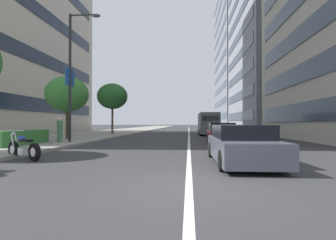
# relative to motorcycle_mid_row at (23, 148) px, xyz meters

# --- Properties ---
(ground_plane) EXTENTS (400.00, 400.00, 0.00)m
(ground_plane) POSITION_rel_motorcycle_mid_row_xyz_m (-3.61, -6.35, -0.43)
(ground_plane) COLOR #303033
(sidewalk_right_plaza) EXTENTS (160.00, 8.58, 0.15)m
(sidewalk_right_plaza) POSITION_rel_motorcycle_mid_row_xyz_m (26.39, 4.74, -0.35)
(sidewalk_right_plaza) COLOR gray
(sidewalk_right_plaza) RESTS_ON ground
(lane_centre_stripe) EXTENTS (110.00, 0.16, 0.01)m
(lane_centre_stripe) POSITION_rel_motorcycle_mid_row_xyz_m (31.39, -6.35, -0.42)
(lane_centre_stripe) COLOR silver
(lane_centre_stripe) RESTS_ON ground
(motorcycle_mid_row) EXTENTS (1.19, 2.02, 1.11)m
(motorcycle_mid_row) POSITION_rel_motorcycle_mid_row_xyz_m (0.00, 0.00, 0.00)
(motorcycle_mid_row) COLOR black
(motorcycle_mid_row) RESTS_ON ground
(car_mid_block_traffic) EXTENTS (4.66, 1.99, 1.33)m
(car_mid_block_traffic) POSITION_rel_motorcycle_mid_row_xyz_m (-0.20, -8.16, 0.22)
(car_mid_block_traffic) COLOR #4C515B
(car_mid_block_traffic) RESTS_ON ground
(car_far_down_avenue) EXTENTS (4.64, 1.87, 1.42)m
(car_far_down_avenue) POSITION_rel_motorcycle_mid_row_xyz_m (8.36, -8.58, 0.23)
(car_far_down_avenue) COLOR maroon
(car_far_down_avenue) RESTS_ON ground
(delivery_van_ahead) EXTENTS (5.74, 2.20, 2.55)m
(delivery_van_ahead) POSITION_rel_motorcycle_mid_row_xyz_m (19.91, -8.56, 0.94)
(delivery_van_ahead) COLOR #4C5156
(delivery_van_ahead) RESTS_ON ground
(street_lamp_with_banners) EXTENTS (1.26, 2.19, 8.63)m
(street_lamp_with_banners) POSITION_rel_motorcycle_mid_row_xyz_m (7.03, 1.35, 4.80)
(street_lamp_with_banners) COLOR #232326
(street_lamp_with_banners) RESTS_ON sidewalk_right_plaza
(clipped_hedge_bed) EXTENTS (4.12, 1.10, 0.83)m
(clipped_hedge_bed) POSITION_rel_motorcycle_mid_row_xyz_m (4.53, 3.39, 0.14)
(clipped_hedge_bed) COLOR #337033
(clipped_hedge_bed) RESTS_ON sidewalk_right_plaza
(street_tree_far_plaza) EXTENTS (3.26, 3.26, 4.92)m
(street_tree_far_plaza) POSITION_rel_motorcycle_mid_row_xyz_m (9.69, 3.17, 3.25)
(street_tree_far_plaza) COLOR #473323
(street_tree_far_plaza) RESTS_ON sidewalk_right_plaza
(street_tree_mid_sidewalk) EXTENTS (3.50, 3.50, 5.85)m
(street_tree_mid_sidewalk) POSITION_rel_motorcycle_mid_row_xyz_m (19.18, 2.52, 4.08)
(street_tree_mid_sidewalk) COLOR #473323
(street_tree_mid_sidewalk) RESTS_ON sidewalk_right_plaza
(pedestrian_on_plaza) EXTENTS (0.46, 0.47, 1.63)m
(pedestrian_on_plaza) POSITION_rel_motorcycle_mid_row_xyz_m (6.39, 1.98, 0.54)
(pedestrian_on_plaza) COLOR #3F724C
(pedestrian_on_plaza) RESTS_ON sidewalk_right_plaza
(office_tower_far_left_down_avenue) EXTENTS (23.23, 21.45, 32.78)m
(office_tower_far_left_down_avenue) POSITION_rel_motorcycle_mid_row_xyz_m (35.93, -25.82, 15.96)
(office_tower_far_left_down_avenue) COLOR gray
(office_tower_far_left_down_avenue) RESTS_ON ground
(office_tower_near_left) EXTENTS (29.36, 14.96, 40.65)m
(office_tower_near_left) POSITION_rel_motorcycle_mid_row_xyz_m (63.70, -22.57, 19.90)
(office_tower_near_left) COLOR slate
(office_tower_near_left) RESTS_ON ground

